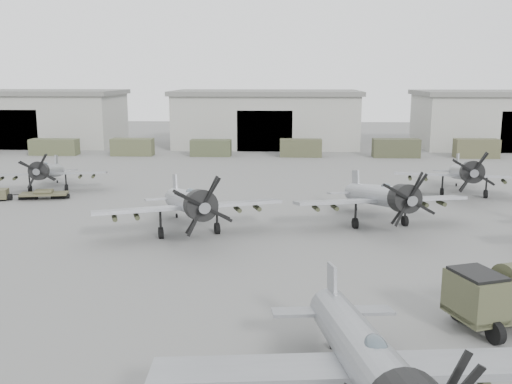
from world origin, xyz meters
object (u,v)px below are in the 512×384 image
aircraft_far_0 (47,171)px  tug_trailer (15,194)px  aircraft_mid_1 (189,203)px  aircraft_far_1 (465,173)px  aircraft_near_1 (369,362)px  aircraft_mid_2 (382,196)px

aircraft_far_0 → tug_trailer: (-1.55, -3.67, -1.49)m
aircraft_mid_1 → aircraft_far_1: 27.13m
aircraft_far_0 → tug_trailer: bearing=-124.5°
aircraft_near_1 → aircraft_mid_1: size_ratio=1.04×
aircraft_far_1 → aircraft_mid_2: bearing=-120.9°
aircraft_mid_1 → aircraft_mid_2: size_ratio=1.01×
aircraft_mid_1 → tug_trailer: aircraft_mid_1 is taller
aircraft_mid_2 → tug_trailer: (-31.48, 7.94, -1.80)m
aircraft_far_1 → tug_trailer: 41.04m
aircraft_mid_1 → aircraft_mid_2: (13.75, 3.07, -0.07)m
aircraft_near_1 → aircraft_mid_1: 23.84m
aircraft_far_1 → aircraft_mid_1: bearing=-139.1°
aircraft_mid_1 → tug_trailer: 20.95m
aircraft_far_1 → tug_trailer: size_ratio=1.77×
aircraft_mid_2 → aircraft_far_1: 14.53m
aircraft_near_1 → aircraft_mid_2: 25.49m
aircraft_near_1 → tug_trailer: 42.63m
aircraft_far_0 → tug_trailer: aircraft_far_0 is taller
aircraft_mid_2 → aircraft_far_0: aircraft_mid_2 is taller
tug_trailer → aircraft_mid_2: bearing=-24.8°
aircraft_mid_1 → aircraft_far_0: (-16.18, 14.67, -0.38)m
aircraft_far_0 → tug_trailer: 4.25m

